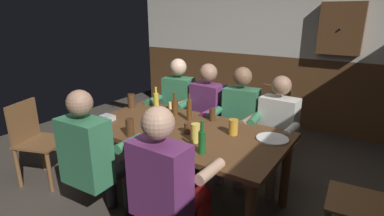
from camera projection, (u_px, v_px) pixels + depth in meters
name	position (u px, v px, depth m)	size (l,w,h in m)	color
ground_plane	(182.00, 199.00, 2.97)	(6.39, 6.39, 0.00)	#423A33
back_wall_upper	(283.00, 9.00, 4.55)	(5.33, 0.12, 1.41)	beige
back_wall_wainscot	(276.00, 90.00, 4.93)	(5.33, 0.12, 1.11)	brown
dining_table	(184.00, 138.00, 2.80)	(1.87, 1.00, 0.74)	brown
person_0	(176.00, 105.00, 3.70)	(0.53, 0.56, 1.24)	#33724C
person_1	(204.00, 111.00, 3.49)	(0.54, 0.55, 1.22)	#6B2D66
person_2	(238.00, 118.00, 3.25)	(0.54, 0.55, 1.22)	#33724C
person_3	(275.00, 128.00, 3.04)	(0.53, 0.52, 1.17)	silver
person_4	(93.00, 155.00, 2.41)	(0.55, 0.53, 1.23)	#33724C
person_5	(168.00, 182.00, 2.02)	(0.54, 0.53, 1.23)	#6B2D66
chair_empty_near_right	(373.00, 203.00, 2.12)	(0.47, 0.47, 0.88)	brown
chair_empty_near_left	(269.00, 118.00, 3.83)	(0.53, 0.53, 0.88)	brown
chair_empty_far_end	(36.00, 139.00, 3.20)	(0.57, 0.57, 0.88)	brown
table_candle	(170.00, 106.00, 3.33)	(0.04, 0.04, 0.08)	#F9E08C
condiment_caddy	(108.00, 118.00, 2.99)	(0.14, 0.10, 0.05)	#B2B7BC
plate_0	(272.00, 139.00, 2.53)	(0.27, 0.27, 0.01)	white
bottle_0	(156.00, 100.00, 3.33)	(0.06, 0.06, 0.25)	gold
bottle_1	(189.00, 110.00, 2.96)	(0.05, 0.05, 0.27)	#593314
bottle_2	(202.00, 141.00, 2.26)	(0.06, 0.06, 0.26)	#195923
bottle_3	(175.00, 107.00, 3.12)	(0.07, 0.07, 0.24)	#593314
pint_glass_0	(188.00, 128.00, 2.65)	(0.07, 0.07, 0.10)	#4C2D19
pint_glass_1	(130.00, 127.00, 2.59)	(0.07, 0.07, 0.16)	#4C2D19
pint_glass_2	(212.00, 115.00, 2.96)	(0.06, 0.06, 0.13)	#4C2D19
pint_glass_3	(195.00, 133.00, 2.47)	(0.08, 0.08, 0.16)	#E5C64C
pint_glass_4	(131.00, 101.00, 3.37)	(0.08, 0.08, 0.16)	#4C2D19
pint_glass_5	(233.00, 127.00, 2.62)	(0.08, 0.08, 0.14)	gold
wall_dart_cabinet	(341.00, 29.00, 4.07)	(0.56, 0.15, 0.70)	brown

